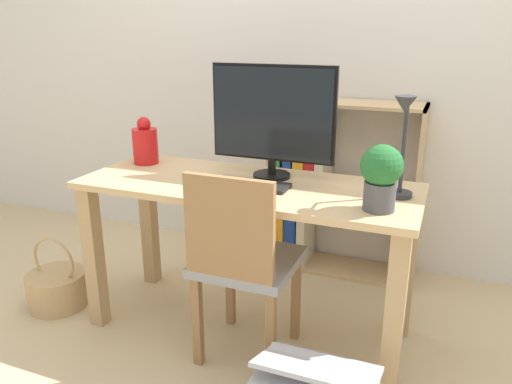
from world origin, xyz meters
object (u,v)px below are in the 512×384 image
bookshelf (315,188)px  desk_lamp (403,138)px  keyboard (251,185)px  chair (242,260)px  monitor (272,117)px  potted_plant (381,175)px  basket (57,287)px  vase (145,144)px

bookshelf → desk_lamp: bearing=-55.3°
keyboard → chair: (0.04, -0.19, -0.26)m
monitor → potted_plant: monitor is taller
monitor → keyboard: monitor is taller
desk_lamp → bookshelf: 1.05m
chair → basket: 1.12m
monitor → bookshelf: monitor is taller
monitor → bookshelf: (0.04, 0.64, -0.51)m
basket → potted_plant: bearing=1.6°
vase → monitor: bearing=0.3°
monitor → desk_lamp: 0.58m
potted_plant → vase: bearing=167.7°
chair → basket: size_ratio=2.25×
keyboard → vase: vase is taller
monitor → vase: size_ratio=2.44×
vase → bookshelf: bearing=42.6°
desk_lamp → potted_plant: 0.18m
monitor → bookshelf: bearing=86.8°
chair → bookshelf: bearing=82.9°
vase → bookshelf: 1.01m
vase → basket: 0.87m
desk_lamp → chair: desk_lamp is taller
vase → chair: 0.83m
desk_lamp → bookshelf: bearing=124.7°
desk_lamp → monitor: bearing=167.3°
chair → basket: chair is taller
potted_plant → keyboard: bearing=170.4°
monitor → keyboard: (-0.03, -0.17, -0.27)m
vase → potted_plant: 1.21m
monitor → desk_lamp: size_ratio=1.37×
keyboard → chair: size_ratio=0.38×
keyboard → desk_lamp: 0.65m
vase → potted_plant: bearing=-12.3°
monitor → desk_lamp: (0.57, -0.13, -0.02)m
desk_lamp → vase: bearing=174.3°
keyboard → bookshelf: 0.85m
vase → chair: size_ratio=0.27×
keyboard → vase: size_ratio=1.40×
potted_plant → chair: bearing=-169.5°
chair → bookshelf: size_ratio=0.86×
keyboard → potted_plant: 0.57m
desk_lamp → basket: size_ratio=1.08×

